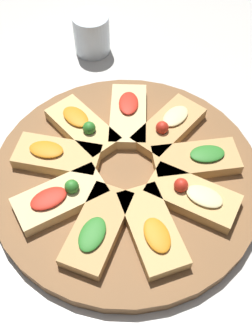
{
  "coord_description": "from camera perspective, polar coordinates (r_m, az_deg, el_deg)",
  "views": [
    {
      "loc": [
        -0.15,
        -0.3,
        0.5
      ],
      "look_at": [
        0.0,
        0.0,
        0.03
      ],
      "focal_mm": 42.0,
      "sensor_mm": 36.0,
      "label": 1
    }
  ],
  "objects": [
    {
      "name": "ground_plane",
      "position": [
        0.6,
        -0.0,
        -1.74
      ],
      "size": [
        3.0,
        3.0,
        0.0
      ],
      "primitive_type": "plane",
      "color": "beige"
    },
    {
      "name": "serving_board",
      "position": [
        0.59,
        -0.0,
        -1.15
      ],
      "size": [
        0.4,
        0.4,
        0.02
      ],
      "primitive_type": "cylinder",
      "color": "brown",
      "rests_on": "ground_plane"
    },
    {
      "name": "focaccia_slice_0",
      "position": [
        0.56,
        -9.51,
        -4.27
      ],
      "size": [
        0.13,
        0.07,
        0.03
      ],
      "color": "#E5C689",
      "rests_on": "serving_board"
    },
    {
      "name": "focaccia_slice_1",
      "position": [
        0.53,
        -4.18,
        -8.76
      ],
      "size": [
        0.13,
        0.13,
        0.03
      ],
      "color": "tan",
      "rests_on": "serving_board"
    },
    {
      "name": "focaccia_slice_2",
      "position": [
        0.53,
        3.84,
        -8.87
      ],
      "size": [
        0.07,
        0.13,
        0.03
      ],
      "color": "tan",
      "rests_on": "serving_board"
    },
    {
      "name": "focaccia_slice_3",
      "position": [
        0.56,
        9.64,
        -4.02
      ],
      "size": [
        0.12,
        0.14,
        0.03
      ],
      "color": "tan",
      "rests_on": "serving_board"
    },
    {
      "name": "focaccia_slice_4",
      "position": [
        0.6,
        10.19,
        1.22
      ],
      "size": [
        0.14,
        0.09,
        0.03
      ],
      "color": "tan",
      "rests_on": "serving_board"
    },
    {
      "name": "focaccia_slice_5",
      "position": [
        0.63,
        6.24,
        6.03
      ],
      "size": [
        0.14,
        0.1,
        0.03
      ],
      "color": "tan",
      "rests_on": "serving_board"
    },
    {
      "name": "focaccia_slice_6",
      "position": [
        0.64,
        0.33,
        7.75
      ],
      "size": [
        0.11,
        0.14,
        0.03
      ],
      "color": "#E5C689",
      "rests_on": "serving_board"
    },
    {
      "name": "focaccia_slice_7",
      "position": [
        0.63,
        -6.35,
        5.96
      ],
      "size": [
        0.09,
        0.14,
        0.03
      ],
      "color": "#DBB775",
      "rests_on": "serving_board"
    },
    {
      "name": "focaccia_slice_8",
      "position": [
        0.6,
        -10.0,
        1.75
      ],
      "size": [
        0.14,
        0.12,
        0.03
      ],
      "color": "tan",
      "rests_on": "serving_board"
    },
    {
      "name": "water_glass",
      "position": [
        0.8,
        -5.0,
        18.8
      ],
      "size": [
        0.07,
        0.07,
        0.08
      ],
      "primitive_type": "cylinder",
      "color": "silver",
      "rests_on": "ground_plane"
    }
  ]
}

